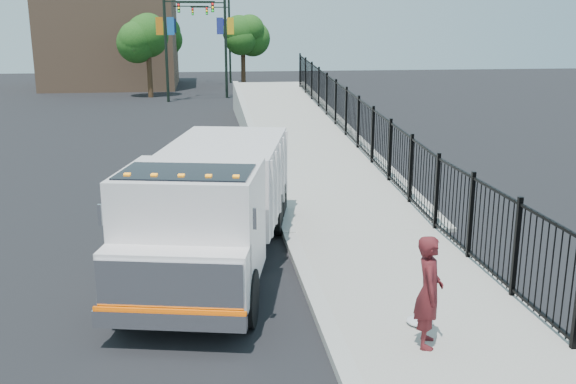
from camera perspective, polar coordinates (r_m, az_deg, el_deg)
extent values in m
plane|color=black|center=(11.46, 2.82, -10.61)|extent=(120.00, 120.00, 0.00)
cube|color=#9E998E|center=(10.25, 15.91, -14.06)|extent=(3.55, 12.00, 0.12)
cube|color=#ADAAA3|center=(9.68, 5.01, -15.17)|extent=(0.30, 12.00, 0.16)
cube|color=#9E998E|center=(26.94, 1.21, 4.20)|extent=(3.95, 24.06, 3.19)
cube|color=black|center=(23.19, 6.22, 4.67)|extent=(0.10, 28.00, 1.80)
cube|color=black|center=(13.66, -6.27, -3.99)|extent=(2.36, 6.77, 0.22)
cube|color=silver|center=(11.24, -8.54, -2.89)|extent=(2.72, 2.61, 1.97)
cube|color=silver|center=(10.28, -9.97, -7.58)|extent=(2.41, 1.16, 0.99)
cube|color=silver|center=(9.95, -10.48, -8.37)|extent=(2.24, 0.55, 0.84)
cube|color=silver|center=(10.09, -10.47, -11.12)|extent=(2.35, 0.67, 0.28)
cube|color=#F75500|center=(10.02, -10.51, -10.36)|extent=(2.33, 0.54, 0.06)
cube|color=black|center=(10.85, -8.94, -0.30)|extent=(2.39, 1.71, 0.84)
cube|color=silver|center=(14.60, -5.46, 1.29)|extent=(3.18, 4.55, 1.68)
cube|color=silver|center=(10.56, -16.36, -1.96)|extent=(0.07, 0.07, 0.35)
cube|color=silver|center=(9.97, -2.96, -2.36)|extent=(0.07, 0.07, 0.35)
cube|color=orange|center=(10.67, -14.11, 1.48)|extent=(0.11, 0.10, 0.06)
cube|color=orange|center=(10.54, -11.81, 1.45)|extent=(0.11, 0.10, 0.06)
cube|color=orange|center=(10.42, -9.47, 1.42)|extent=(0.11, 0.10, 0.06)
cube|color=orange|center=(10.32, -7.07, 1.38)|extent=(0.11, 0.10, 0.06)
cube|color=orange|center=(10.24, -4.63, 1.34)|extent=(0.11, 0.10, 0.06)
cylinder|color=black|center=(11.26, -14.34, -8.81)|extent=(0.51, 1.03, 0.99)
cylinder|color=black|center=(10.79, -3.70, -9.42)|extent=(0.51, 1.03, 0.99)
cylinder|color=black|center=(15.63, -8.75, -1.85)|extent=(0.51, 1.03, 0.99)
cylinder|color=black|center=(15.30, -1.16, -2.04)|extent=(0.51, 1.03, 0.99)
cylinder|color=black|center=(16.65, -7.91, -0.79)|extent=(0.51, 1.03, 0.99)
cylinder|color=black|center=(16.34, -0.78, -0.95)|extent=(0.51, 1.03, 0.99)
imported|color=#54171B|center=(9.99, 12.41, -8.63)|extent=(0.58, 0.73, 1.75)
ellipsoid|color=silver|center=(10.95, 11.63, -11.15)|extent=(0.44, 0.44, 0.11)
cylinder|color=black|center=(42.71, -10.83, 13.21)|extent=(0.18, 0.18, 8.00)
cube|color=black|center=(42.67, -8.75, 16.39)|extent=(3.20, 0.08, 0.08)
cube|color=black|center=(42.66, -6.72, 15.99)|extent=(0.18, 0.22, 0.60)
cube|color=#175AA4|center=(42.68, -10.40, 14.31)|extent=(0.45, 0.04, 1.10)
cube|color=#C66812|center=(42.72, -11.36, 14.26)|extent=(0.45, 0.04, 1.10)
cylinder|color=black|center=(44.63, -5.57, 13.45)|extent=(0.18, 0.18, 8.00)
cube|color=black|center=(44.61, -7.79, 16.34)|extent=(3.20, 0.08, 0.08)
cube|color=black|center=(44.63, -9.69, 15.82)|extent=(0.18, 0.22, 0.60)
cube|color=gold|center=(44.64, -5.14, 14.49)|extent=(0.45, 0.04, 1.10)
cube|color=navy|center=(44.61, -6.06, 14.47)|extent=(0.45, 0.04, 1.10)
cylinder|color=black|center=(53.56, -10.51, 13.47)|extent=(0.18, 0.18, 8.00)
cube|color=black|center=(53.52, -8.85, 16.00)|extent=(3.20, 0.08, 0.08)
cube|color=black|center=(53.51, -7.23, 15.68)|extent=(0.18, 0.22, 0.60)
cube|color=navy|center=(53.54, -10.17, 14.34)|extent=(0.45, 0.04, 1.10)
cube|color=red|center=(53.57, -10.94, 14.31)|extent=(0.45, 0.04, 1.10)
cylinder|color=black|center=(56.34, -5.22, 13.70)|extent=(0.18, 0.18, 8.00)
cube|color=black|center=(56.30, -6.97, 15.99)|extent=(3.20, 0.08, 0.08)
cube|color=black|center=(56.29, -8.48, 15.59)|extent=(0.18, 0.22, 0.60)
cube|color=#C26916|center=(56.34, -4.87, 14.52)|extent=(0.45, 0.04, 1.10)
cube|color=#11138D|center=(56.31, -5.60, 14.50)|extent=(0.45, 0.04, 1.10)
cylinder|color=#382314|center=(45.82, -12.19, 10.22)|extent=(0.36, 0.36, 3.20)
sphere|color=#194714|center=(45.71, -12.36, 13.22)|extent=(3.01, 3.01, 3.01)
cylinder|color=#382314|center=(51.42, -4.00, 10.96)|extent=(0.36, 0.36, 3.20)
sphere|color=#194714|center=(51.32, -4.04, 13.63)|extent=(2.55, 2.55, 2.55)
cylinder|color=#382314|center=(58.22, -10.99, 11.16)|extent=(0.36, 0.36, 3.20)
sphere|color=#194714|center=(58.13, -11.11, 13.52)|extent=(3.21, 3.21, 3.21)
cube|color=#8C664C|center=(54.66, -15.39, 13.22)|extent=(10.00, 10.00, 8.00)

